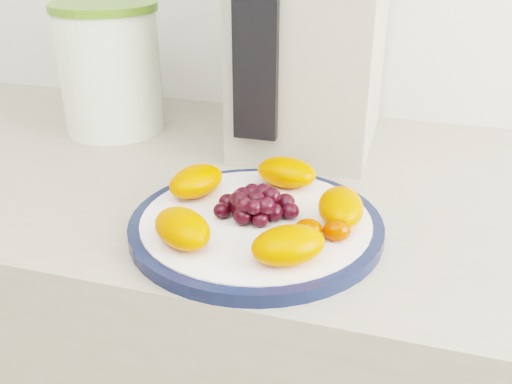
% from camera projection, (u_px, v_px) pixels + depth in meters
% --- Properties ---
extents(plate_rim, '(0.29, 0.29, 0.01)m').
position_uv_depth(plate_rim, '(256.00, 225.00, 0.65)').
color(plate_rim, '#101938').
rests_on(plate_rim, counter).
extents(plate_face, '(0.26, 0.26, 0.02)m').
position_uv_depth(plate_face, '(256.00, 225.00, 0.65)').
color(plate_face, white).
rests_on(plate_face, counter).
extents(canister, '(0.19, 0.19, 0.19)m').
position_uv_depth(canister, '(111.00, 72.00, 0.93)').
color(canister, '#4A7315').
rests_on(canister, counter).
extents(canister_lid, '(0.20, 0.20, 0.01)m').
position_uv_depth(canister_lid, '(103.00, 6.00, 0.88)').
color(canister_lid, '#517C24').
rests_on(canister_lid, canister).
extents(appliance_body, '(0.20, 0.28, 0.35)m').
position_uv_depth(appliance_body, '(314.00, 30.00, 0.85)').
color(appliance_body, '#A4A190').
rests_on(appliance_body, counter).
extents(appliance_panel, '(0.06, 0.02, 0.26)m').
position_uv_depth(appliance_panel, '(256.00, 44.00, 0.74)').
color(appliance_panel, black).
rests_on(appliance_panel, appliance_body).
extents(fruit_plate, '(0.25, 0.24, 0.04)m').
position_uv_depth(fruit_plate, '(260.00, 205.00, 0.64)').
color(fruit_plate, '#FF5100').
rests_on(fruit_plate, plate_face).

